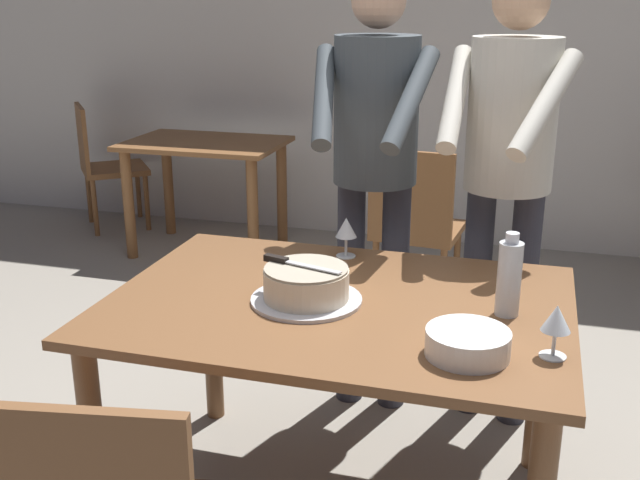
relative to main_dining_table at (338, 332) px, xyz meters
name	(u,v)px	position (x,y,z in m)	size (l,w,h in m)	color
back_wall	(458,41)	(0.00, 3.05, 0.71)	(10.00, 0.12, 2.70)	silver
main_dining_table	(338,332)	(0.00, 0.00, 0.00)	(1.40, 1.00, 0.75)	brown
cake_on_platter	(306,286)	(-0.09, -0.04, 0.16)	(0.34, 0.34, 0.11)	silver
cake_knife	(286,261)	(-0.16, -0.02, 0.23)	(0.27, 0.10, 0.02)	silver
plate_stack	(468,343)	(0.42, -0.27, 0.14)	(0.22, 0.22, 0.07)	white
wine_glass_near	(556,320)	(0.63, -0.21, 0.21)	(0.08, 0.08, 0.14)	silver
wine_glass_far	(346,229)	(-0.08, 0.40, 0.21)	(0.08, 0.08, 0.14)	silver
water_bottle	(509,278)	(0.50, 0.03, 0.22)	(0.07, 0.07, 0.25)	silver
person_cutting_cake	(375,150)	(-0.05, 0.71, 0.44)	(0.47, 0.55, 1.72)	#2D2D38
person_standing_beside	(508,156)	(0.45, 0.74, 0.44)	(0.46, 0.57, 1.72)	#2D2D38
background_table	(206,166)	(-1.51, 2.35, -0.06)	(1.00, 0.70, 0.74)	brown
background_chair_1	(415,223)	(-0.03, 1.73, -0.15)	(0.48, 0.48, 0.90)	brown
background_chair_2	(103,162)	(-2.44, 2.62, -0.15)	(0.62, 0.62, 0.90)	brown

